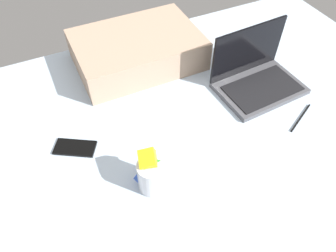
% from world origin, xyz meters
% --- Properties ---
extents(bed_mattress, '(1.80, 1.40, 0.18)m').
position_xyz_m(bed_mattress, '(0.00, 0.00, 0.09)').
color(bed_mattress, silver).
rests_on(bed_mattress, ground).
extents(laptop, '(0.34, 0.25, 0.23)m').
position_xyz_m(laptop, '(0.25, 0.13, 0.22)').
color(laptop, '#4C4C51').
rests_on(laptop, bed_mattress).
extents(snack_cup, '(0.10, 0.10, 0.15)m').
position_xyz_m(snack_cup, '(-0.32, -0.12, 0.24)').
color(snack_cup, silver).
rests_on(snack_cup, bed_mattress).
extents(cell_phone, '(0.16, 0.13, 0.01)m').
position_xyz_m(cell_phone, '(-0.50, 0.13, 0.18)').
color(cell_phone, black).
rests_on(cell_phone, bed_mattress).
extents(pillow, '(0.52, 0.36, 0.13)m').
position_xyz_m(pillow, '(-0.13, 0.48, 0.24)').
color(pillow, tan).
rests_on(pillow, bed_mattress).
extents(charger_cable, '(0.15, 0.08, 0.01)m').
position_xyz_m(charger_cable, '(0.30, -0.09, 0.18)').
color(charger_cable, black).
rests_on(charger_cable, bed_mattress).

